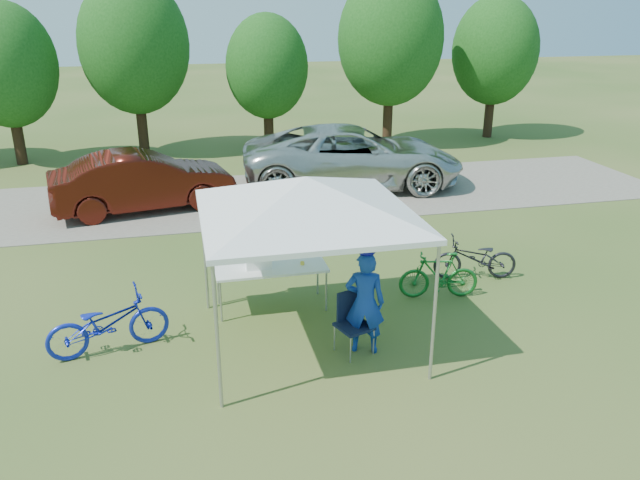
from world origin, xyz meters
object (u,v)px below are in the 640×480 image
object	(u,v)px
folding_table	(271,268)
cooler	(258,258)
bike_blue	(108,323)
folding_chair	(352,316)
sedan	(144,181)
bike_dark	(475,258)
minivan	(353,156)
bike_green	(439,275)
cyclist	(365,303)

from	to	relation	value
folding_table	cooler	distance (m)	0.30
bike_blue	folding_chair	bearing A→B (deg)	-115.45
folding_table	sedan	world-z (taller)	sedan
bike_dark	minivan	bearing A→B (deg)	-163.92
folding_chair	bike_dark	size ratio (longest dim) A/B	0.59
folding_table	minivan	xyz separation A→B (m)	(3.54, 7.29, 0.15)
bike_blue	bike_dark	distance (m)	6.90
folding_table	folding_chair	bearing A→B (deg)	-59.39
folding_table	folding_chair	size ratio (longest dim) A/B	2.02
folding_chair	bike_blue	size ratio (longest dim) A/B	0.52
bike_green	sedan	xyz separation A→B (m)	(-5.43, 6.59, 0.34)
folding_chair	folding_table	bearing A→B (deg)	101.02
cooler	bike_blue	bearing A→B (deg)	-159.64
bike_green	minivan	bearing A→B (deg)	-173.75
bike_blue	bike_dark	bearing A→B (deg)	-92.91
folding_table	folding_chair	distance (m)	1.99
bike_blue	minivan	world-z (taller)	minivan
cooler	cyclist	bearing A→B (deg)	-52.05
bike_dark	sedan	bearing A→B (deg)	-121.16
sedan	folding_table	bearing A→B (deg)	-170.82
cooler	minivan	bearing A→B (deg)	62.70
folding_chair	sedan	bearing A→B (deg)	93.25
folding_chair	bike_green	bearing A→B (deg)	15.32
cooler	bike_blue	size ratio (longest dim) A/B	0.25
minivan	bike_dark	bearing A→B (deg)	-166.62
cooler	bike_blue	distance (m)	2.68
cyclist	folding_table	bearing A→B (deg)	-37.46
cyclist	bike_blue	world-z (taller)	cyclist
folding_table	sedan	distance (m)	6.75
folding_chair	cooler	xyz separation A→B (m)	(-1.22, 1.70, 0.40)
bike_dark	sedan	world-z (taller)	sedan
bike_green	sedan	bearing A→B (deg)	-130.59
cyclist	bike_dark	distance (m)	3.63
cooler	folding_table	bearing A→B (deg)	0.00
folding_table	cyclist	size ratio (longest dim) A/B	1.17
bike_blue	sedan	size ratio (longest dim) A/B	0.40
bike_green	bike_dark	world-z (taller)	bike_green
cooler	bike_blue	world-z (taller)	cooler
cooler	sedan	world-z (taller)	sedan
cyclist	minivan	distance (m)	9.38
folding_table	bike_dark	xyz separation A→B (m)	(4.09, 0.34, -0.33)
cyclist	bike_blue	size ratio (longest dim) A/B	0.90
bike_green	sedan	world-z (taller)	sedan
bike_dark	sedan	distance (m)	8.80
cyclist	bike_green	size ratio (longest dim) A/B	1.13
folding_table	bike_green	distance (m)	3.09
folding_table	cooler	world-z (taller)	cooler
bike_blue	bike_green	xyz separation A→B (m)	(5.75, 0.65, -0.05)
folding_chair	bike_green	size ratio (longest dim) A/B	0.66
bike_dark	minivan	distance (m)	6.98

